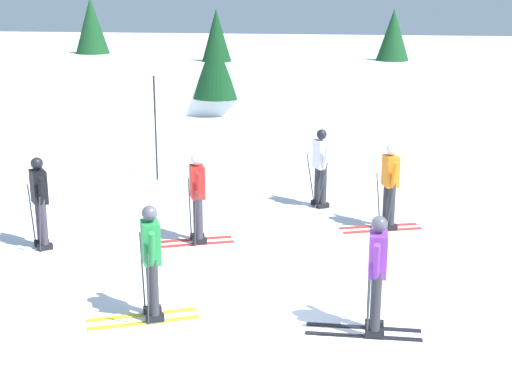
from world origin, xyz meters
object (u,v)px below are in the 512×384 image
object	(u,v)px
conifer_far_centre	(393,50)
skier_purple	(376,272)
skier_black	(39,200)
conifer_far_left	(217,54)
skier_red	(197,195)
skier_green	(151,259)
skier_white	(320,166)
skier_orange	(389,184)
conifer_far_right	(92,40)
trail_marker_pole	(156,129)

from	to	relation	value
conifer_far_centre	skier_purple	bearing A→B (deg)	-92.62
conifer_far_centre	skier_black	bearing A→B (deg)	-113.62
skier_purple	conifer_far_left	distance (m)	17.90
skier_red	conifer_far_left	world-z (taller)	conifer_far_left
skier_green	conifer_far_left	xyz separation A→B (m)	(-2.24, 16.97, 1.29)
skier_purple	skier_white	bearing A→B (deg)	100.25
skier_purple	conifer_far_centre	distance (m)	18.24
skier_black	conifer_far_left	bearing A→B (deg)	87.82
skier_orange	conifer_far_left	distance (m)	13.68
skier_white	skier_purple	bearing A→B (deg)	-79.75
conifer_far_centre	conifer_far_left	bearing A→B (deg)	-169.60
skier_orange	conifer_far_centre	world-z (taller)	conifer_far_centre
skier_orange	conifer_far_right	size ratio (longest dim) A/B	0.42
skier_purple	conifer_far_centre	world-z (taller)	conifer_far_centre
skier_orange	conifer_far_left	bearing A→B (deg)	114.95
skier_red	conifer_far_right	world-z (taller)	conifer_far_right
skier_purple	conifer_far_centre	size ratio (longest dim) A/B	0.45
skier_white	conifer_far_right	bearing A→B (deg)	126.16
conifer_far_right	skier_black	bearing A→B (deg)	-73.66
skier_green	skier_black	size ratio (longest dim) A/B	1.00
skier_purple	trail_marker_pole	size ratio (longest dim) A/B	0.67
trail_marker_pole	conifer_far_centre	size ratio (longest dim) A/B	0.68
skier_white	skier_green	size ratio (longest dim) A/B	1.00
skier_white	skier_red	distance (m)	3.36
skier_red	skier_black	bearing A→B (deg)	-165.32
skier_white	skier_orange	xyz separation A→B (m)	(1.41, -1.28, -0.00)
skier_purple	conifer_far_right	world-z (taller)	conifer_far_right
skier_white	conifer_far_centre	xyz separation A→B (m)	(1.91, 12.21, 1.40)
skier_black	conifer_far_left	size ratio (longest dim) A/B	0.45
skier_white	conifer_far_centre	bearing A→B (deg)	81.12
trail_marker_pole	skier_green	bearing A→B (deg)	-75.40
skier_red	conifer_far_right	distance (m)	17.74
trail_marker_pole	conifer_far_right	distance (m)	12.95
skier_white	conifer_far_left	distance (m)	11.95
trail_marker_pole	conifer_far_right	bearing A→B (deg)	116.09
conifer_far_right	skier_green	bearing A→B (deg)	-68.29
conifer_far_left	conifer_far_centre	world-z (taller)	conifer_far_left
conifer_far_left	trail_marker_pole	bearing A→B (deg)	-88.52
skier_orange	trail_marker_pole	distance (m)	6.31
skier_green	trail_marker_pole	size ratio (longest dim) A/B	0.67
skier_red	conifer_far_left	distance (m)	13.89
skier_green	conifer_far_centre	xyz separation A→B (m)	(4.00, 18.12, 1.40)
skier_red	conifer_far_centre	distance (m)	15.40
conifer_far_right	skier_red	bearing A→B (deg)	-64.44
skier_black	conifer_far_left	distance (m)	14.44
skier_white	skier_green	distance (m)	6.27
skier_white	trail_marker_pole	distance (m)	4.48
conifer_far_right	conifer_far_centre	bearing A→B (deg)	-5.61
skier_purple	skier_black	bearing A→B (deg)	156.02
skier_red	skier_orange	xyz separation A→B (m)	(3.55, 1.31, -0.00)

